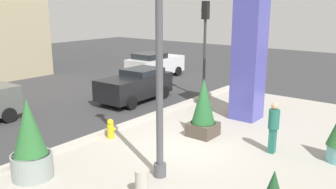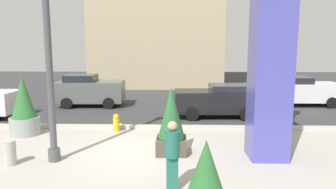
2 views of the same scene
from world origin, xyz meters
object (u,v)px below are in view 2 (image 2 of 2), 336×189
object	(u,v)px
art_pillar_blue	(270,69)
fire_hydrant	(116,123)
traffic_light_corner	(291,50)
car_passing_lane	(218,100)
car_intersection	(301,91)
potted_plant_near_left	(24,109)
car_far_lane	(90,90)
lamp_post	(48,37)
concrete_bollard	(10,153)
pedestrian_by_curb	(172,152)
potted_plant_near_right	(171,122)

from	to	relation	value
art_pillar_blue	fire_hydrant	bearing A→B (deg)	151.57
traffic_light_corner	car_passing_lane	distance (m)	4.39
car_intersection	potted_plant_near_left	bearing A→B (deg)	-153.52
art_pillar_blue	car_far_lane	distance (m)	11.84
car_passing_lane	art_pillar_blue	bearing A→B (deg)	-82.38
potted_plant_near_left	car_far_lane	xyz separation A→B (m)	(0.92, 6.20, -0.11)
art_pillar_blue	car_passing_lane	world-z (taller)	art_pillar_blue
lamp_post	concrete_bollard	bearing A→B (deg)	-162.64
car_intersection	pedestrian_by_curb	distance (m)	13.78
potted_plant_near_left	potted_plant_near_right	bearing A→B (deg)	-19.06
potted_plant_near_left	concrete_bollard	size ratio (longest dim) A/B	3.14
art_pillar_blue	pedestrian_by_curb	world-z (taller)	art_pillar_blue
potted_plant_near_left	traffic_light_corner	bearing A→B (deg)	5.33
potted_plant_near_right	fire_hydrant	bearing A→B (deg)	132.00
art_pillar_blue	car_passing_lane	bearing A→B (deg)	97.62
fire_hydrant	car_intersection	distance (m)	11.78
art_pillar_blue	traffic_light_corner	xyz separation A→B (m)	(1.79, 3.34, 0.54)
art_pillar_blue	car_intersection	bearing A→B (deg)	62.87
lamp_post	car_far_lane	world-z (taller)	lamp_post
concrete_bollard	car_far_lane	size ratio (longest dim) A/B	0.19
art_pillar_blue	car_intersection	world-z (taller)	art_pillar_blue
car_passing_lane	lamp_post	bearing A→B (deg)	-132.49
lamp_post	potted_plant_near_left	xyz separation A→B (m)	(-2.29, 2.85, -2.71)
car_intersection	potted_plant_near_right	bearing A→B (deg)	-131.16
lamp_post	potted_plant_near_left	size ratio (longest dim) A/B	3.27
car_intersection	pedestrian_by_curb	size ratio (longest dim) A/B	2.43
art_pillar_blue	car_far_lane	bearing A→B (deg)	133.03
traffic_light_corner	pedestrian_by_curb	xyz separation A→B (m)	(-4.75, -5.73, -2.39)
fire_hydrant	car_far_lane	world-z (taller)	car_far_lane
concrete_bollard	traffic_light_corner	xyz separation A→B (m)	(9.58, 4.22, 2.99)
fire_hydrant	art_pillar_blue	bearing A→B (deg)	-28.43
car_far_lane	lamp_post	bearing A→B (deg)	-81.37
car_passing_lane	pedestrian_by_curb	xyz separation A→B (m)	(-2.17, -8.23, 0.13)
concrete_bollard	car_far_lane	bearing A→B (deg)	91.17
lamp_post	concrete_bollard	distance (m)	3.60
traffic_light_corner	car_far_lane	xyz separation A→B (m)	(-9.77, 5.20, -2.42)
potted_plant_near_left	pedestrian_by_curb	world-z (taller)	potted_plant_near_left
potted_plant_near_left	car_passing_lane	xyz separation A→B (m)	(8.11, 3.50, -0.21)
potted_plant_near_right	car_far_lane	xyz separation A→B (m)	(-4.96, 8.23, -0.12)
art_pillar_blue	potted_plant_near_left	distance (m)	9.37
art_pillar_blue	potted_plant_near_left	xyz separation A→B (m)	(-8.90, 2.34, -1.77)
potted_plant_near_right	potted_plant_near_left	xyz separation A→B (m)	(-5.88, 2.03, -0.01)
car_far_lane	fire_hydrant	bearing A→B (deg)	-65.00
car_passing_lane	car_intersection	world-z (taller)	car_intersection
potted_plant_near_right	traffic_light_corner	xyz separation A→B (m)	(4.81, 3.03, 2.30)
traffic_light_corner	pedestrian_by_curb	distance (m)	7.81
potted_plant_near_right	traffic_light_corner	size ratio (longest dim) A/B	0.45
lamp_post	fire_hydrant	world-z (taller)	lamp_post
potted_plant_near_left	car_intersection	world-z (taller)	potted_plant_near_left
art_pillar_blue	traffic_light_corner	size ratio (longest dim) A/B	1.12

